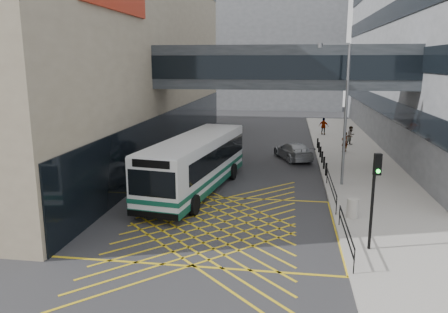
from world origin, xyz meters
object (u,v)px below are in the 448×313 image
at_px(pedestrian_b, 351,136).
at_px(pedestrian_c, 324,126).
at_px(car_silver, 293,150).
at_px(traffic_light, 375,188).
at_px(litter_bin, 352,208).
at_px(car_dark, 225,152).
at_px(bus, 196,163).
at_px(car_white, 161,174).
at_px(street_lamp, 343,106).
at_px(pedestrian_a, 345,142).

height_order(pedestrian_b, pedestrian_c, pedestrian_c).
height_order(car_silver, pedestrian_b, pedestrian_b).
height_order(traffic_light, litter_bin, traffic_light).
bearing_deg(car_dark, bus, 94.48).
bearing_deg(litter_bin, pedestrian_c, 89.11).
height_order(car_white, street_lamp, street_lamp).
height_order(bus, litter_bin, bus).
xyz_separation_m(street_lamp, litter_bin, (0.03, -6.21, -4.54)).
height_order(car_dark, traffic_light, traffic_light).
distance_m(car_dark, pedestrian_b, 13.41).
xyz_separation_m(car_silver, street_lamp, (2.87, -7.63, 4.44)).
height_order(street_lamp, pedestrian_c, street_lamp).
xyz_separation_m(car_dark, litter_bin, (8.42, -12.64, -0.09)).
bearing_deg(bus, pedestrian_c, 75.80).
distance_m(litter_bin, pedestrian_b, 20.54).
distance_m(bus, car_dark, 8.86).
distance_m(street_lamp, pedestrian_b, 14.99).
bearing_deg(car_dark, pedestrian_a, -149.20).
height_order(car_white, traffic_light, traffic_light).
height_order(car_silver, pedestrian_c, pedestrian_c).
height_order(bus, pedestrian_b, bus).
bearing_deg(car_white, pedestrian_c, -144.00).
bearing_deg(pedestrian_a, street_lamp, 45.09).
relative_size(traffic_light, pedestrian_a, 2.39).
bearing_deg(pedestrian_a, car_silver, -1.34).
bearing_deg(pedestrian_c, car_silver, 90.03).
bearing_deg(car_white, pedestrian_b, -156.78).
relative_size(street_lamp, pedestrian_b, 4.99).
relative_size(street_lamp, pedestrian_c, 4.92).
relative_size(car_dark, car_silver, 0.97).
relative_size(car_silver, traffic_light, 1.17).
bearing_deg(car_silver, bus, 37.50).
bearing_deg(pedestrian_b, street_lamp, -142.95).
xyz_separation_m(car_white, car_dark, (2.99, 7.83, -0.03)).
distance_m(traffic_light, pedestrian_b, 24.47).
distance_m(bus, litter_bin, 9.73).
bearing_deg(car_silver, car_dark, -9.46).
distance_m(car_white, pedestrian_b, 20.90).
bearing_deg(litter_bin, car_silver, 101.81).
relative_size(car_silver, litter_bin, 4.91).
bearing_deg(traffic_light, litter_bin, 79.89).
distance_m(car_white, car_dark, 8.38).
bearing_deg(litter_bin, street_lamp, 90.25).
bearing_deg(street_lamp, pedestrian_a, 79.30).
xyz_separation_m(car_dark, traffic_light, (8.64, -16.56, 2.12)).
xyz_separation_m(car_silver, traffic_light, (3.11, -17.75, 2.11)).
bearing_deg(car_silver, car_white, 25.05).
distance_m(pedestrian_b, pedestrian_c, 6.08).
bearing_deg(street_lamp, car_silver, 108.25).
bearing_deg(street_lamp, pedestrian_b, 77.42).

